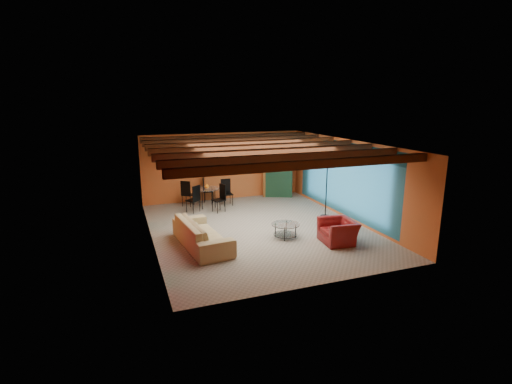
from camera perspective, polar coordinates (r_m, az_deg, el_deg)
name	(u,v)px	position (r m, az deg, el deg)	size (l,w,h in m)	color
room	(257,154)	(11.67, 0.15, 5.69)	(6.52, 8.01, 2.71)	gray
sofa	(202,233)	(10.73, -8.10, -6.13)	(2.55, 1.00, 0.74)	tan
armchair	(338,231)	(11.14, 12.20, -5.77)	(1.03, 0.90, 0.67)	maroon
coffee_table	(285,231)	(11.34, 4.43, -5.78)	(0.84, 0.84, 0.43)	silver
dining_table	(207,194)	(14.48, -7.34, -0.32)	(1.95, 1.95, 1.02)	white
armoire	(276,174)	(16.00, 3.07, 2.71)	(1.08, 0.53, 1.89)	brown
floor_lamp	(326,187)	(13.29, 10.51, 0.72)	(0.43, 0.43, 2.11)	black
ceiling_fan	(258,155)	(11.57, 0.34, 5.61)	(1.50, 1.50, 0.44)	#472614
painting	(202,160)	(15.19, -8.14, 4.71)	(1.05, 0.03, 0.65)	black
potted_plant	(277,146)	(15.82, 3.12, 6.97)	(0.45, 0.39, 0.50)	#26661E
vase	(207,179)	(14.35, -7.42, 2.02)	(0.18, 0.18, 0.19)	orange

